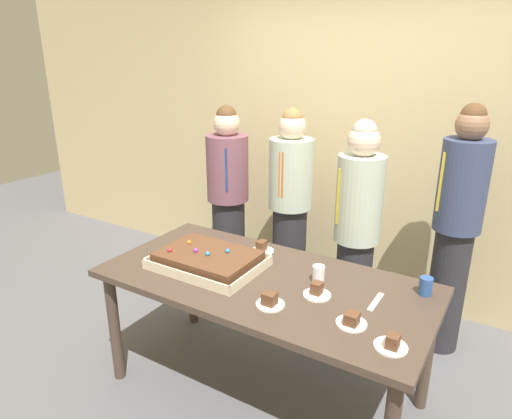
{
  "coord_description": "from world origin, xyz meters",
  "views": [
    {
      "loc": [
        1.19,
        -2.02,
        2.03
      ],
      "look_at": [
        -0.15,
        0.15,
        1.14
      ],
      "focal_mm": 31.88,
      "sensor_mm": 36.0,
      "label": 1
    }
  ],
  "objects_px": {
    "plated_slice_near_left": "(352,321)",
    "person_green_shirt_behind": "(456,228)",
    "sheet_cake": "(208,260)",
    "plated_slice_center_front": "(262,248)",
    "plated_slice_far_right": "(270,301)",
    "drink_cup_middle": "(318,274)",
    "plated_slice_far_left": "(392,344)",
    "party_table": "(264,292)",
    "cake_server_utensil": "(376,302)",
    "person_serving_front": "(290,207)",
    "person_far_right_suit": "(228,198)",
    "drink_cup_nearest": "(426,286)",
    "person_striped_tie_right": "(357,233)",
    "plated_slice_near_right": "(317,292)"
  },
  "relations": [
    {
      "from": "sheet_cake",
      "to": "plated_slice_center_front",
      "type": "distance_m",
      "value": 0.39
    },
    {
      "from": "plated_slice_far_right",
      "to": "plated_slice_center_front",
      "type": "bearing_deg",
      "value": 124.44
    },
    {
      "from": "party_table",
      "to": "person_striped_tie_right",
      "type": "relative_size",
      "value": 1.17
    },
    {
      "from": "plated_slice_far_left",
      "to": "plated_slice_center_front",
      "type": "relative_size",
      "value": 1.0
    },
    {
      "from": "plated_slice_near_left",
      "to": "cake_server_utensil",
      "type": "distance_m",
      "value": 0.27
    },
    {
      "from": "sheet_cake",
      "to": "plated_slice_far_right",
      "type": "relative_size",
      "value": 4.28
    },
    {
      "from": "person_serving_front",
      "to": "sheet_cake",
      "type": "bearing_deg",
      "value": -0.02
    },
    {
      "from": "person_striped_tie_right",
      "to": "person_far_right_suit",
      "type": "height_order",
      "value": "person_striped_tie_right"
    },
    {
      "from": "drink_cup_middle",
      "to": "person_green_shirt_behind",
      "type": "bearing_deg",
      "value": 59.42
    },
    {
      "from": "plated_slice_far_right",
      "to": "person_green_shirt_behind",
      "type": "distance_m",
      "value": 1.48
    },
    {
      "from": "plated_slice_far_left",
      "to": "person_green_shirt_behind",
      "type": "bearing_deg",
      "value": 88.44
    },
    {
      "from": "cake_server_utensil",
      "to": "person_far_right_suit",
      "type": "xyz_separation_m",
      "value": [
        -1.6,
        0.94,
        0.04
      ]
    },
    {
      "from": "drink_cup_middle",
      "to": "drink_cup_nearest",
      "type": "bearing_deg",
      "value": 17.56
    },
    {
      "from": "drink_cup_middle",
      "to": "person_far_right_suit",
      "type": "distance_m",
      "value": 1.54
    },
    {
      "from": "person_green_shirt_behind",
      "to": "plated_slice_near_right",
      "type": "bearing_deg",
      "value": 22.46
    },
    {
      "from": "drink_cup_nearest",
      "to": "person_striped_tie_right",
      "type": "relative_size",
      "value": 0.06
    },
    {
      "from": "drink_cup_nearest",
      "to": "person_green_shirt_behind",
      "type": "height_order",
      "value": "person_green_shirt_behind"
    },
    {
      "from": "drink_cup_middle",
      "to": "plated_slice_far_right",
      "type": "bearing_deg",
      "value": -106.35
    },
    {
      "from": "sheet_cake",
      "to": "plated_slice_near_right",
      "type": "bearing_deg",
      "value": 1.99
    },
    {
      "from": "sheet_cake",
      "to": "cake_server_utensil",
      "type": "distance_m",
      "value": 1.01
    },
    {
      "from": "plated_slice_near_left",
      "to": "person_green_shirt_behind",
      "type": "xyz_separation_m",
      "value": [
        0.25,
        1.27,
        0.1
      ]
    },
    {
      "from": "plated_slice_far_right",
      "to": "person_far_right_suit",
      "type": "relative_size",
      "value": 0.09
    },
    {
      "from": "cake_server_utensil",
      "to": "plated_slice_center_front",
      "type": "bearing_deg",
      "value": 164.29
    },
    {
      "from": "party_table",
      "to": "plated_slice_far_right",
      "type": "relative_size",
      "value": 12.72
    },
    {
      "from": "plated_slice_near_right",
      "to": "drink_cup_nearest",
      "type": "bearing_deg",
      "value": 32.69
    },
    {
      "from": "sheet_cake",
      "to": "plated_slice_center_front",
      "type": "height_order",
      "value": "sheet_cake"
    },
    {
      "from": "drink_cup_middle",
      "to": "plated_slice_far_left",
      "type": "bearing_deg",
      "value": -36.62
    },
    {
      "from": "cake_server_utensil",
      "to": "person_far_right_suit",
      "type": "distance_m",
      "value": 1.86
    },
    {
      "from": "plated_slice_center_front",
      "to": "person_far_right_suit",
      "type": "height_order",
      "value": "person_far_right_suit"
    },
    {
      "from": "plated_slice_far_left",
      "to": "drink_cup_middle",
      "type": "height_order",
      "value": "drink_cup_middle"
    },
    {
      "from": "party_table",
      "to": "person_green_shirt_behind",
      "type": "height_order",
      "value": "person_green_shirt_behind"
    },
    {
      "from": "plated_slice_near_right",
      "to": "cake_server_utensil",
      "type": "xyz_separation_m",
      "value": [
        0.29,
        0.09,
        -0.02
      ]
    },
    {
      "from": "plated_slice_center_front",
      "to": "drink_cup_nearest",
      "type": "relative_size",
      "value": 1.5
    },
    {
      "from": "person_green_shirt_behind",
      "to": "person_far_right_suit",
      "type": "relative_size",
      "value": 1.07
    },
    {
      "from": "drink_cup_nearest",
      "to": "person_serving_front",
      "type": "relative_size",
      "value": 0.06
    },
    {
      "from": "party_table",
      "to": "plated_slice_near_left",
      "type": "relative_size",
      "value": 12.72
    },
    {
      "from": "drink_cup_middle",
      "to": "person_serving_front",
      "type": "distance_m",
      "value": 1.15
    },
    {
      "from": "person_striped_tie_right",
      "to": "person_green_shirt_behind",
      "type": "bearing_deg",
      "value": 154.31
    },
    {
      "from": "cake_server_utensil",
      "to": "party_table",
      "type": "bearing_deg",
      "value": -173.07
    },
    {
      "from": "party_table",
      "to": "plated_slice_near_right",
      "type": "bearing_deg",
      "value": -3.0
    },
    {
      "from": "cake_server_utensil",
      "to": "plated_slice_far_right",
      "type": "bearing_deg",
      "value": -145.29
    },
    {
      "from": "plated_slice_far_left",
      "to": "party_table",
      "type": "bearing_deg",
      "value": 161.7
    },
    {
      "from": "sheet_cake",
      "to": "drink_cup_nearest",
      "type": "relative_size",
      "value": 6.41
    },
    {
      "from": "plated_slice_near_left",
      "to": "plated_slice_far_left",
      "type": "relative_size",
      "value": 1.0
    },
    {
      "from": "plated_slice_near_left",
      "to": "drink_cup_nearest",
      "type": "xyz_separation_m",
      "value": [
        0.23,
        0.48,
        0.03
      ]
    },
    {
      "from": "plated_slice_center_front",
      "to": "person_green_shirt_behind",
      "type": "bearing_deg",
      "value": 36.26
    },
    {
      "from": "party_table",
      "to": "cake_server_utensil",
      "type": "bearing_deg",
      "value": 6.93
    },
    {
      "from": "plated_slice_far_right",
      "to": "person_striped_tie_right",
      "type": "xyz_separation_m",
      "value": [
        0.09,
        1.03,
        0.04
      ]
    },
    {
      "from": "plated_slice_near_right",
      "to": "person_far_right_suit",
      "type": "height_order",
      "value": "person_far_right_suit"
    },
    {
      "from": "party_table",
      "to": "sheet_cake",
      "type": "xyz_separation_m",
      "value": [
        -0.37,
        -0.04,
        0.13
      ]
    }
  ]
}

